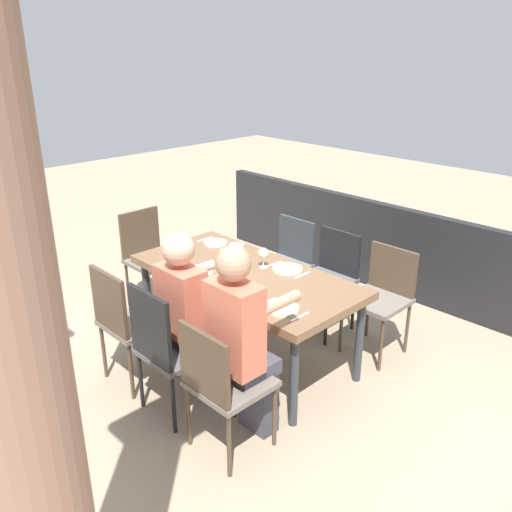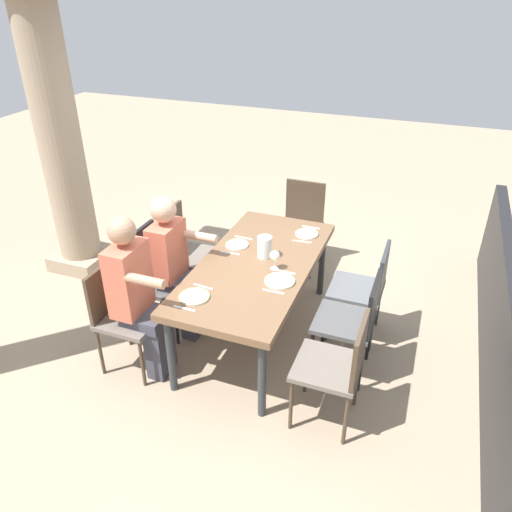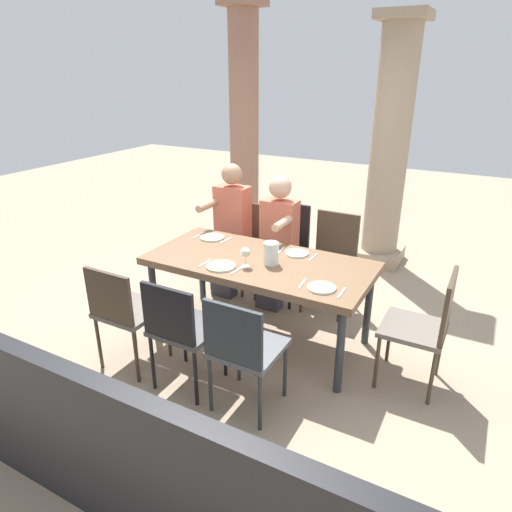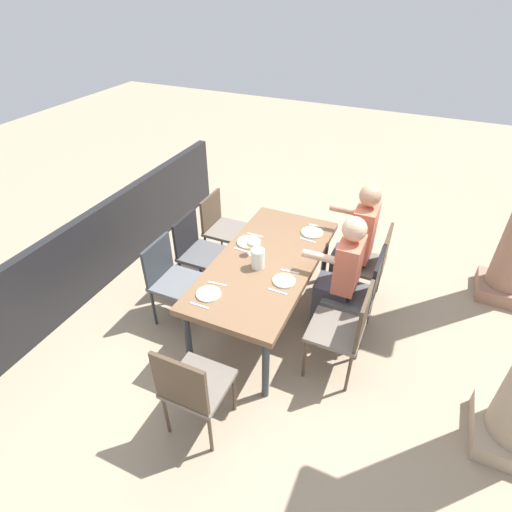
# 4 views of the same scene
# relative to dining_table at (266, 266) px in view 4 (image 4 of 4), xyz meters

# --- Properties ---
(ground_plane) EXTENTS (16.00, 16.00, 0.00)m
(ground_plane) POSITION_rel_dining_table_xyz_m (0.00, 0.00, -0.68)
(ground_plane) COLOR gray
(dining_table) EXTENTS (1.85, 0.88, 0.74)m
(dining_table) POSITION_rel_dining_table_xyz_m (0.00, 0.00, 0.00)
(dining_table) COLOR brown
(dining_table) RESTS_ON ground
(chair_west_north) EXTENTS (0.44, 0.44, 0.89)m
(chair_west_north) POSITION_rel_dining_table_xyz_m (-0.70, 0.86, -0.16)
(chair_west_north) COLOR #6A6158
(chair_west_north) RESTS_ON ground
(chair_west_south) EXTENTS (0.44, 0.44, 0.87)m
(chair_west_south) POSITION_rel_dining_table_xyz_m (-0.70, -0.86, -0.16)
(chair_west_south) COLOR #6A6158
(chair_west_south) RESTS_ON ground
(chair_mid_north) EXTENTS (0.44, 0.44, 0.95)m
(chair_mid_north) POSITION_rel_dining_table_xyz_m (-0.17, 0.87, -0.14)
(chair_mid_north) COLOR #4F4F50
(chair_mid_north) RESTS_ON ground
(chair_mid_south) EXTENTS (0.44, 0.44, 0.88)m
(chair_mid_south) POSITION_rel_dining_table_xyz_m (-0.17, -0.86, -0.15)
(chair_mid_south) COLOR #4F4F50
(chair_mid_south) RESTS_ON ground
(chair_east_north) EXTENTS (0.44, 0.44, 0.93)m
(chair_east_north) POSITION_rel_dining_table_xyz_m (0.33, 0.86, -0.14)
(chair_east_north) COLOR #6A6158
(chair_east_north) RESTS_ON ground
(chair_east_south) EXTENTS (0.44, 0.44, 0.87)m
(chair_east_south) POSITION_rel_dining_table_xyz_m (0.33, -0.86, -0.16)
(chair_east_south) COLOR #5B5E61
(chair_east_south) RESTS_ON ground
(chair_head_east) EXTENTS (0.44, 0.44, 0.92)m
(chair_head_east) POSITION_rel_dining_table_xyz_m (1.34, 0.00, -0.15)
(chair_head_east) COLOR #6A6158
(chair_head_east) RESTS_ON ground
(diner_woman_green) EXTENTS (0.35, 0.50, 1.28)m
(diner_woman_green) POSITION_rel_dining_table_xyz_m (-0.16, 0.66, 0.01)
(diner_woman_green) COLOR #3F3F4C
(diner_woman_green) RESTS_ON ground
(diner_man_white) EXTENTS (0.35, 0.49, 1.34)m
(diner_man_white) POSITION_rel_dining_table_xyz_m (-0.70, 0.68, 0.04)
(diner_man_white) COLOR #3F3F4C
(diner_man_white) RESTS_ON ground
(patio_railing) EXTENTS (4.25, 0.10, 0.90)m
(patio_railing) POSITION_rel_dining_table_xyz_m (0.00, -1.90, -0.23)
(patio_railing) COLOR black
(patio_railing) RESTS_ON ground
(plate_0) EXTENTS (0.23, 0.23, 0.02)m
(plate_0) POSITION_rel_dining_table_xyz_m (-0.63, 0.25, 0.07)
(plate_0) COLOR silver
(plate_0) RESTS_ON dining_table
(fork_0) EXTENTS (0.02, 0.17, 0.01)m
(fork_0) POSITION_rel_dining_table_xyz_m (-0.78, 0.25, 0.07)
(fork_0) COLOR silver
(fork_0) RESTS_ON dining_table
(spoon_0) EXTENTS (0.03, 0.17, 0.01)m
(spoon_0) POSITION_rel_dining_table_xyz_m (-0.48, 0.25, 0.07)
(spoon_0) COLOR silver
(spoon_0) RESTS_ON dining_table
(plate_1) EXTENTS (0.24, 0.24, 0.02)m
(plate_1) POSITION_rel_dining_table_xyz_m (-0.20, -0.27, 0.07)
(plate_1) COLOR white
(plate_1) RESTS_ON dining_table
(wine_glass_1) EXTENTS (0.08, 0.08, 0.16)m
(wine_glass_1) POSITION_rel_dining_table_xyz_m (-0.03, -0.17, 0.18)
(wine_glass_1) COLOR white
(wine_glass_1) RESTS_ON dining_table
(fork_1) EXTENTS (0.02, 0.17, 0.01)m
(fork_1) POSITION_rel_dining_table_xyz_m (-0.35, -0.27, 0.07)
(fork_1) COLOR silver
(fork_1) RESTS_ON dining_table
(spoon_1) EXTENTS (0.03, 0.17, 0.01)m
(spoon_1) POSITION_rel_dining_table_xyz_m (-0.05, -0.27, 0.07)
(spoon_1) COLOR silver
(spoon_1) RESTS_ON dining_table
(plate_2) EXTENTS (0.20, 0.20, 0.02)m
(plate_2) POSITION_rel_dining_table_xyz_m (0.22, 0.26, 0.07)
(plate_2) COLOR white
(plate_2) RESTS_ON dining_table
(fork_2) EXTENTS (0.03, 0.17, 0.01)m
(fork_2) POSITION_rel_dining_table_xyz_m (0.07, 0.26, 0.07)
(fork_2) COLOR silver
(fork_2) RESTS_ON dining_table
(spoon_2) EXTENTS (0.02, 0.17, 0.01)m
(spoon_2) POSITION_rel_dining_table_xyz_m (0.37, 0.26, 0.07)
(spoon_2) COLOR silver
(spoon_2) RESTS_ON dining_table
(plate_3) EXTENTS (0.21, 0.21, 0.02)m
(plate_3) POSITION_rel_dining_table_xyz_m (0.64, -0.25, 0.07)
(plate_3) COLOR white
(plate_3) RESTS_ON dining_table
(fork_3) EXTENTS (0.03, 0.17, 0.01)m
(fork_3) POSITION_rel_dining_table_xyz_m (0.49, -0.25, 0.07)
(fork_3) COLOR silver
(fork_3) RESTS_ON dining_table
(spoon_3) EXTENTS (0.02, 0.17, 0.01)m
(spoon_3) POSITION_rel_dining_table_xyz_m (0.79, -0.25, 0.07)
(spoon_3) COLOR silver
(spoon_3) RESTS_ON dining_table
(water_pitcher) EXTENTS (0.12, 0.12, 0.18)m
(water_pitcher) POSITION_rel_dining_table_xyz_m (0.12, -0.03, 0.15)
(water_pitcher) COLOR white
(water_pitcher) RESTS_ON dining_table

